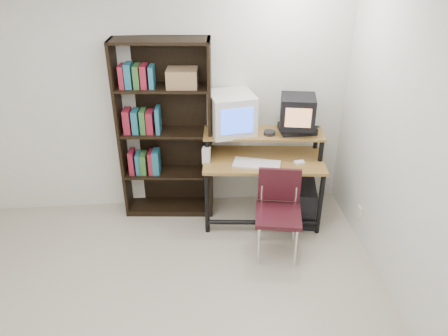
{
  "coord_description": "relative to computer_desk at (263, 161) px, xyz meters",
  "views": [
    {
      "loc": [
        0.28,
        -2.38,
        2.84
      ],
      "look_at": [
        0.6,
        1.1,
        0.91
      ],
      "focal_mm": 35.0,
      "sensor_mm": 36.0,
      "label": 1
    }
  ],
  "objects": [
    {
      "name": "back_wall",
      "position": [
        -1.06,
        0.41,
        0.61
      ],
      "size": [
        4.0,
        0.01,
        2.6
      ],
      "primitive_type": "cube",
      "color": "silver",
      "rests_on": "floor"
    },
    {
      "name": "right_wall",
      "position": [
        0.94,
        -1.59,
        0.61
      ],
      "size": [
        0.01,
        4.0,
        2.6
      ],
      "primitive_type": "cube",
      "color": "silver",
      "rests_on": "floor"
    },
    {
      "name": "computer_desk",
      "position": [
        0.0,
        0.0,
        0.0
      ],
      "size": [
        1.3,
        0.75,
        0.98
      ],
      "rotation": [
        0.0,
        0.0,
        -0.11
      ],
      "color": "olive",
      "rests_on": "floor"
    },
    {
      "name": "crt_monitor",
      "position": [
        -0.32,
        0.17,
        0.48
      ],
      "size": [
        0.5,
        0.5,
        0.41
      ],
      "rotation": [
        0.0,
        0.0,
        0.15
      ],
      "color": "beige",
      "rests_on": "computer_desk"
    },
    {
      "name": "vcr",
      "position": [
        0.36,
        0.08,
        0.32
      ],
      "size": [
        0.37,
        0.27,
        0.08
      ],
      "primitive_type": "cube",
      "rotation": [
        0.0,
        0.0,
        0.03
      ],
      "color": "black",
      "rests_on": "computer_desk"
    },
    {
      "name": "crt_tv",
      "position": [
        0.34,
        0.07,
        0.52
      ],
      "size": [
        0.4,
        0.39,
        0.32
      ],
      "rotation": [
        0.0,
        0.0,
        -0.2
      ],
      "color": "black",
      "rests_on": "vcr"
    },
    {
      "name": "cd_spindle",
      "position": [
        0.06,
        0.04,
        0.3
      ],
      "size": [
        0.13,
        0.13,
        0.05
      ],
      "primitive_type": "cylinder",
      "rotation": [
        0.0,
        0.0,
        -0.07
      ],
      "color": "#26262B",
      "rests_on": "computer_desk"
    },
    {
      "name": "keyboard",
      "position": [
        -0.09,
        -0.15,
        0.05
      ],
      "size": [
        0.51,
        0.34,
        0.03
      ],
      "primitive_type": "cube",
      "rotation": [
        0.0,
        0.0,
        -0.29
      ],
      "color": "beige",
      "rests_on": "computer_desk"
    },
    {
      "name": "mousepad",
      "position": [
        0.33,
        -0.14,
        0.03
      ],
      "size": [
        0.24,
        0.2,
        0.01
      ],
      "primitive_type": "cube",
      "rotation": [
        0.0,
        0.0,
        0.11
      ],
      "color": "black",
      "rests_on": "computer_desk"
    },
    {
      "name": "mouse",
      "position": [
        0.34,
        -0.15,
        0.05
      ],
      "size": [
        0.11,
        0.07,
        0.03
      ],
      "primitive_type": "cube",
      "rotation": [
        0.0,
        0.0,
        0.14
      ],
      "color": "white",
      "rests_on": "mousepad"
    },
    {
      "name": "desk_speaker",
      "position": [
        -0.59,
        -0.03,
        0.11
      ],
      "size": [
        0.1,
        0.09,
        0.17
      ],
      "primitive_type": "cube",
      "rotation": [
        0.0,
        0.0,
        -0.23
      ],
      "color": "beige",
      "rests_on": "computer_desk"
    },
    {
      "name": "pc_tower",
      "position": [
        0.47,
        -0.09,
        -0.48
      ],
      "size": [
        0.28,
        0.48,
        0.42
      ],
      "primitive_type": "cube",
      "rotation": [
        0.0,
        0.0,
        -0.19
      ],
      "color": "black",
      "rests_on": "floor"
    },
    {
      "name": "school_chair",
      "position": [
        0.06,
        -0.58,
        -0.17
      ],
      "size": [
        0.5,
        0.5,
        0.85
      ],
      "rotation": [
        0.0,
        0.0,
        -0.19
      ],
      "color": "black",
      "rests_on": "floor"
    },
    {
      "name": "bookshelf",
      "position": [
        -1.0,
        0.26,
        0.29
      ],
      "size": [
        0.99,
        0.41,
        1.93
      ],
      "rotation": [
        0.0,
        0.0,
        -0.1
      ],
      "color": "black",
      "rests_on": "floor"
    },
    {
      "name": "wall_outlet",
      "position": [
        0.93,
        -0.44,
        -0.39
      ],
      "size": [
        0.02,
        0.08,
        0.12
      ],
      "primitive_type": "cube",
      "color": "beige",
      "rests_on": "right_wall"
    }
  ]
}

